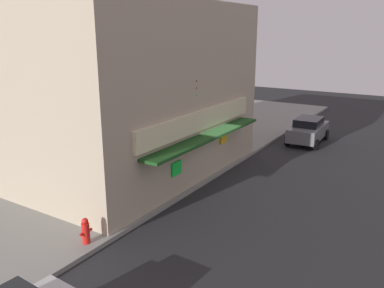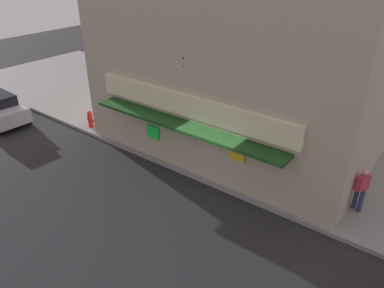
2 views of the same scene
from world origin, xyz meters
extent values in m
plane|color=#232326|center=(0.00, 0.00, 0.00)|extent=(64.78, 64.78, 0.00)
cube|color=gray|center=(0.00, 5.05, 0.08)|extent=(43.19, 10.10, 0.17)
cube|color=tan|center=(-1.26, 4.85, 4.19)|extent=(11.97, 9.36, 8.05)
cube|color=beige|center=(-1.26, 0.09, 3.11)|extent=(9.10, 0.16, 0.86)
cube|color=#194719|center=(-1.26, -0.26, 2.42)|extent=(8.62, 0.90, 0.12)
cube|color=#19E53F|center=(-3.18, 0.11, 1.43)|extent=(0.64, 0.08, 0.58)
cube|color=yellow|center=(0.98, 0.11, 1.80)|extent=(0.59, 0.08, 0.53)
cylinder|color=black|center=(-1.53, 0.65, 2.71)|extent=(0.18, 0.18, 5.08)
cube|color=black|center=(-1.53, 0.40, 4.57)|extent=(0.32, 0.28, 0.95)
sphere|color=maroon|center=(-1.53, 0.25, 4.87)|extent=(0.18, 0.18, 0.18)
sphere|color=brown|center=(-1.53, 0.25, 4.57)|extent=(0.18, 0.18, 0.18)
sphere|color=#1ED83F|center=(-1.53, 0.25, 4.27)|extent=(0.18, 0.18, 0.18)
cylinder|color=red|center=(-7.94, 0.49, 0.52)|extent=(0.26, 0.26, 0.72)
sphere|color=red|center=(-7.94, 0.49, 0.95)|extent=(0.22, 0.22, 0.22)
cylinder|color=red|center=(-8.13, 0.49, 0.56)|extent=(0.12, 0.10, 0.10)
cylinder|color=red|center=(-7.75, 0.49, 0.56)|extent=(0.12, 0.10, 0.10)
cylinder|color=#2D2D2D|center=(-6.22, 1.77, 0.64)|extent=(0.44, 0.44, 0.94)
cylinder|color=navy|center=(5.07, 1.73, 0.60)|extent=(0.21, 0.21, 0.86)
cylinder|color=navy|center=(4.86, 1.83, 0.60)|extent=(0.21, 0.21, 0.86)
cube|color=#B2333F|center=(4.97, 1.78, 1.31)|extent=(0.41, 0.51, 0.56)
sphere|color=tan|center=(4.97, 1.78, 1.73)|extent=(0.22, 0.22, 0.22)
cylinder|color=#B2333F|center=(5.08, 2.00, 1.28)|extent=(0.13, 0.13, 0.50)
cylinder|color=#B2333F|center=(4.86, 1.55, 1.28)|extent=(0.13, 0.13, 0.50)
cylinder|color=black|center=(-11.20, -1.12, 0.32)|extent=(0.65, 0.25, 0.64)
cylinder|color=black|center=(-13.96, -0.98, 0.32)|extent=(0.65, 0.25, 0.64)
camera|label=1|loc=(-16.05, -8.74, 6.90)|focal=37.25mm
camera|label=2|loc=(6.67, -10.06, 8.39)|focal=34.44mm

